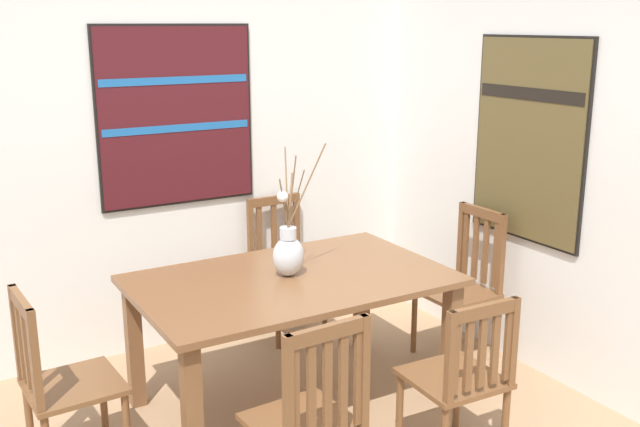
{
  "coord_description": "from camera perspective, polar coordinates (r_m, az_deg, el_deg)",
  "views": [
    {
      "loc": [
        -1.45,
        -2.61,
        2.08
      ],
      "look_at": [
        0.45,
        0.62,
        1.1
      ],
      "focal_mm": 41.14,
      "sensor_mm": 36.0,
      "label": 1
    }
  ],
  "objects": [
    {
      "name": "painting_on_side_wall",
      "position": [
        4.51,
        15.96,
        5.53
      ],
      "size": [
        0.05,
        0.85,
        1.2
      ],
      "color": "black"
    },
    {
      "name": "chair_3",
      "position": [
        4.73,
        11.12,
        -5.29
      ],
      "size": [
        0.43,
        0.43,
        0.96
      ],
      "color": "brown",
      "rests_on": "ground_plane"
    },
    {
      "name": "chair_4",
      "position": [
        5.01,
        -2.84,
        -4.05
      ],
      "size": [
        0.43,
        0.43,
        0.93
      ],
      "color": "brown",
      "rests_on": "ground_plane"
    },
    {
      "name": "chair_0",
      "position": [
        3.59,
        10.95,
        -12.35
      ],
      "size": [
        0.44,
        0.44,
        0.87
      ],
      "color": "brown",
      "rests_on": "ground_plane"
    },
    {
      "name": "chair_1",
      "position": [
        3.15,
        -0.74,
        -15.59
      ],
      "size": [
        0.44,
        0.44,
        0.95
      ],
      "color": "brown",
      "rests_on": "ground_plane"
    },
    {
      "name": "painting_on_back_wall",
      "position": [
        4.7,
        -11.11,
        7.45
      ],
      "size": [
        1.01,
        0.05,
        1.12
      ],
      "color": "black"
    },
    {
      "name": "wall_back",
      "position": [
        4.75,
        -12.45,
        5.5
      ],
      "size": [
        6.4,
        0.12,
        2.7
      ],
      "primitive_type": "cube",
      "color": "silver",
      "rests_on": "ground_plane"
    },
    {
      "name": "wall_side",
      "position": [
        4.27,
        20.97,
        3.87
      ],
      "size": [
        0.12,
        6.4,
        2.7
      ],
      "primitive_type": "cube",
      "color": "silver",
      "rests_on": "ground_plane"
    },
    {
      "name": "centerpiece_vase",
      "position": [
        3.92,
        -2.48,
        -2.95
      ],
      "size": [
        0.3,
        0.27,
        0.71
      ],
      "color": "silver",
      "rests_on": "dining_table"
    },
    {
      "name": "chair_2",
      "position": [
        3.68,
        -19.51,
        -12.22
      ],
      "size": [
        0.44,
        0.44,
        0.91
      ],
      "color": "brown",
      "rests_on": "ground_plane"
    },
    {
      "name": "dining_table",
      "position": [
        3.98,
        -2.19,
        -6.39
      ],
      "size": [
        1.66,
        1.04,
        0.75
      ],
      "color": "brown",
      "rests_on": "ground_plane"
    }
  ]
}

